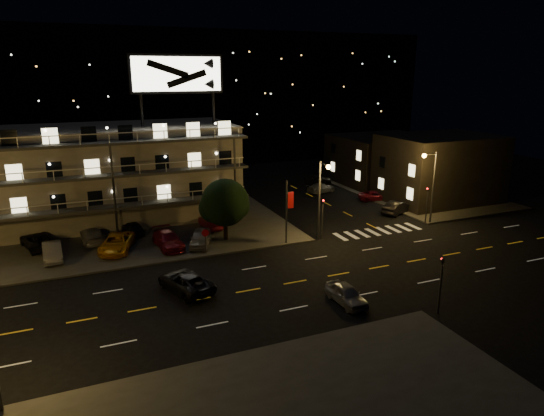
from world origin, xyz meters
name	(u,v)px	position (x,y,z in m)	size (l,w,h in m)	color
ground	(272,286)	(0.00, 0.00, 0.00)	(140.00, 140.00, 0.00)	black
curb_nw	(75,232)	(-14.00, 20.00, 0.07)	(44.00, 24.00, 0.15)	#353432
curb_ne	(416,193)	(30.00, 20.00, 0.07)	(16.00, 24.00, 0.15)	#353432
motel	(108,173)	(-9.94, 23.88, 5.34)	(28.00, 13.80, 18.10)	#9C9588
side_bldg_front	(439,168)	(29.99, 16.00, 4.25)	(14.06, 10.00, 8.50)	black
side_bldg_back	(384,159)	(29.99, 28.00, 3.50)	(14.06, 12.00, 7.00)	black
hill_backdrop	(107,97)	(-5.94, 68.78, 11.55)	(120.00, 25.00, 24.00)	black
streetlight_nc	(321,193)	(8.50, 7.94, 4.96)	(0.44, 1.92, 8.00)	#2D2D30
streetlight_ne	(431,180)	(22.14, 8.30, 4.96)	(1.92, 0.44, 8.00)	#2D2D30
signal_nw	(322,214)	(9.00, 8.50, 2.57)	(0.20, 0.27, 4.60)	#2D2D30
signal_sw	(441,279)	(9.00, -8.50, 2.57)	(0.20, 0.27, 4.60)	#2D2D30
signal_ne	(427,201)	(22.00, 8.50, 2.57)	(0.27, 0.20, 4.60)	#2D2D30
banner_north	(287,210)	(5.09, 8.40, 3.43)	(0.83, 0.16, 6.40)	#2D2D30
stop_sign	(205,237)	(-3.00, 8.57, 1.71)	(0.91, 0.11, 2.61)	#2D2D30
tree	(225,204)	(-0.16, 11.65, 3.79)	(4.87, 4.69, 6.13)	black
lot_car_1	(52,251)	(-15.94, 12.45, 0.88)	(1.55, 4.44, 1.46)	gray
lot_car_2	(117,243)	(-10.45, 12.47, 0.90)	(2.50, 5.42, 1.51)	orange
lot_car_3	(168,240)	(-5.85, 11.60, 0.90)	(2.11, 5.19, 1.51)	maroon
lot_car_4	(200,238)	(-2.90, 10.91, 0.90)	(1.78, 4.42, 1.51)	gray
lot_car_6	(38,240)	(-17.21, 16.18, 0.87)	(2.41, 5.22, 1.45)	black
lot_car_7	(92,235)	(-12.43, 15.84, 0.87)	(2.00, 4.93, 1.43)	gray
lot_car_8	(133,228)	(-8.46, 16.86, 0.82)	(1.59, 3.96, 1.35)	black
lot_car_9	(210,222)	(-0.58, 15.63, 0.83)	(1.44, 4.14, 1.36)	maroon
side_car_0	(397,207)	(21.48, 12.93, 0.76)	(1.60, 4.59, 1.51)	black
side_car_1	(375,196)	(22.65, 19.13, 0.61)	(2.02, 4.38, 1.22)	maroon
side_car_2	(321,188)	(18.10, 25.57, 0.65)	(1.83, 4.49, 1.30)	gray
side_car_3	(318,179)	(20.32, 30.67, 0.70)	(1.65, 4.10, 1.40)	black
road_car_east	(346,294)	(3.88, -4.69, 0.69)	(1.62, 4.03, 1.37)	gray
road_car_west	(185,281)	(-6.43, 1.89, 0.75)	(2.48, 5.38, 1.50)	black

